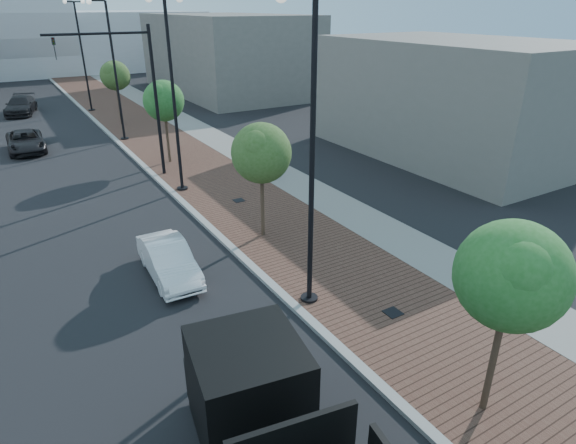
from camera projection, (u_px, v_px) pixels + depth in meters
sidewalk at (142, 120)px, 40.45m from camera, size 7.00×140.00×0.12m
concrete_strip at (173, 116)px, 41.72m from camera, size 2.40×140.00×0.13m
curb at (99, 124)px, 38.80m from camera, size 0.30×140.00×0.14m
white_sedan at (169, 260)px, 16.93m from camera, size 1.50×3.97×1.29m
dark_car_mid at (26, 141)px, 31.66m from camera, size 2.25×4.79×1.32m
dark_car_far at (21, 105)px, 42.51m from camera, size 3.27×5.52×1.50m
pedestrian at (272, 161)px, 26.58m from camera, size 0.82×0.65×1.98m
streetlight_1 at (309, 176)px, 13.86m from camera, size 1.44×0.56×9.21m
streetlight_2 at (174, 97)px, 23.08m from camera, size 1.72×0.56×9.28m
streetlight_3 at (114, 78)px, 32.59m from camera, size 1.44×0.56×9.21m
streetlight_4 at (83, 56)px, 41.81m from camera, size 1.72×0.56×9.28m
traffic_mast at (138, 87)px, 24.93m from camera, size 5.09×0.20×8.00m
tree_0 at (512, 275)px, 9.99m from camera, size 2.42×2.38×4.92m
tree_1 at (262, 153)px, 18.62m from camera, size 2.41×2.36×4.81m
tree_2 at (164, 101)px, 27.93m from camera, size 2.41×2.36×4.97m
tree_3 at (116, 76)px, 37.26m from camera, size 2.32×2.26×5.00m
convention_center at (14, 26)px, 70.55m from camera, size 50.00×30.00×50.00m
commercial_block_ne at (226, 54)px, 52.52m from camera, size 12.00×22.00×8.00m
commercial_block_e at (453, 98)px, 30.25m from camera, size 10.00×16.00×7.00m
utility_cover_1 at (393, 313)px, 14.93m from camera, size 0.50×0.50×0.02m
utility_cover_2 at (239, 200)px, 23.52m from camera, size 0.50×0.50×0.02m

